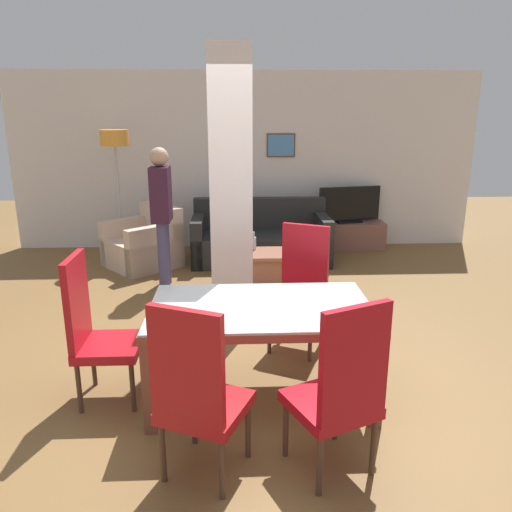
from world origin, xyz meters
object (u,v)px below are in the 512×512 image
object	(u,v)px
coffee_table	(265,268)
sofa	(261,241)
dining_table	(261,323)
dining_chair_far_right	(301,286)
tv_stand	(348,235)
floor_lamp	(115,150)
standing_person	(162,208)
dining_chair_near_left	(197,392)
dining_chair_head_left	(95,328)
dining_chair_near_right	(341,388)
tv_screen	(349,205)
armchair	(145,246)
bottle	(254,243)

from	to	relation	value
coffee_table	sofa	bearing A→B (deg)	89.85
dining_table	sofa	size ratio (longest dim) A/B	0.84
dining_chair_far_right	tv_stand	bearing A→B (deg)	-83.79
tv_stand	floor_lamp	xyz separation A→B (m)	(-3.46, -0.36, 1.37)
dining_chair_far_right	sofa	xyz separation A→B (m)	(-0.22, 2.78, -0.29)
coffee_table	tv_stand	distance (m)	2.17
standing_person	dining_chair_near_left	bearing A→B (deg)	10.72
dining_chair_head_left	dining_chair_near_right	size ratio (longest dim) A/B	1.00
tv_stand	tv_screen	world-z (taller)	tv_screen
dining_chair_near_left	sofa	world-z (taller)	dining_chair_near_left
armchair	dining_chair_far_right	bearing A→B (deg)	175.02
standing_person	dining_chair_head_left	bearing A→B (deg)	-3.44
dining_chair_near_right	tv_stand	world-z (taller)	dining_chair_near_right
armchair	standing_person	xyz separation A→B (m)	(0.39, -0.85, 0.69)
dining_chair_far_right	armchair	world-z (taller)	dining_chair_far_right
dining_chair_near_right	bottle	size ratio (longest dim) A/B	4.87
dining_chair_far_right	sofa	size ratio (longest dim) A/B	0.58
dining_chair_near_left	tv_screen	bearing A→B (deg)	92.54
standing_person	dining_table	bearing A→B (deg)	22.54
standing_person	bottle	bearing A→B (deg)	97.12
dining_table	standing_person	distance (m)	2.80
armchair	tv_stand	distance (m)	3.16
dining_chair_near_right	bottle	distance (m)	3.63
coffee_table	standing_person	bearing A→B (deg)	179.88
dining_table	tv_screen	size ratio (longest dim) A/B	1.67
bottle	tv_stand	bearing A→B (deg)	43.89
armchair	standing_person	distance (m)	1.16
dining_chair_head_left	tv_stand	bearing A→B (deg)	146.01
tv_screen	sofa	bearing A→B (deg)	11.32
dining_chair_head_left	coffee_table	xyz separation A→B (m)	(1.41, 2.56, -0.37)
dining_table	tv_screen	world-z (taller)	tv_screen
sofa	tv_screen	world-z (taller)	tv_screen
dining_chair_near_left	armchair	xyz separation A→B (m)	(-1.04, 4.32, -0.29)
bottle	tv_screen	world-z (taller)	tv_screen
armchair	floor_lamp	xyz separation A→B (m)	(-0.40, 0.43, 1.30)
sofa	armchair	world-z (taller)	sofa
dining_chair_head_left	tv_screen	world-z (taller)	dining_chair_head_left
standing_person	dining_chair_far_right	bearing A→B (deg)	40.61
coffee_table	dining_chair_head_left	bearing A→B (deg)	-118.83
tv_stand	standing_person	bearing A→B (deg)	-148.55
bottle	standing_person	world-z (taller)	standing_person
armchair	tv_screen	distance (m)	3.19
dining_chair_head_left	coffee_table	world-z (taller)	dining_chair_head_left
dining_table	coffee_table	size ratio (longest dim) A/B	2.46
tv_stand	standing_person	size ratio (longest dim) A/B	0.66
coffee_table	floor_lamp	distance (m)	2.77
floor_lamp	standing_person	xyz separation A→B (m)	(0.79, -1.27, -0.60)
coffee_table	tv_screen	xyz separation A→B (m)	(1.42, 1.64, 0.49)
coffee_table	tv_screen	distance (m)	2.22
dining_chair_head_left	standing_person	world-z (taller)	standing_person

